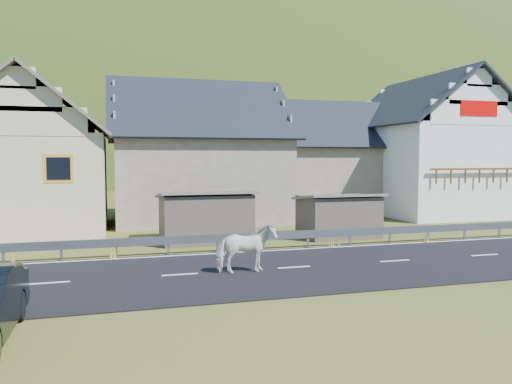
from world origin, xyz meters
name	(u,v)px	position (x,y,z in m)	size (l,w,h in m)	color
ground	(294,268)	(0.00, 0.00, 0.00)	(160.00, 160.00, 0.00)	#3F441B
road	(294,268)	(0.00, 0.00, 0.02)	(60.00, 7.00, 0.04)	black
lane_markings	(294,267)	(0.00, 0.00, 0.04)	(60.00, 6.60, 0.01)	silver
guardrail	(264,237)	(0.00, 3.68, 0.56)	(28.10, 0.09, 0.75)	#93969B
shed_left	(205,218)	(-2.00, 6.50, 1.10)	(4.30, 3.30, 2.40)	brown
shed_right	(338,216)	(4.50, 6.00, 1.00)	(3.80, 2.90, 2.20)	brown
house_cream	(34,148)	(-10.00, 12.00, 4.36)	(7.80, 9.80, 8.30)	beige
house_stone_a	(197,146)	(-1.00, 15.00, 4.63)	(10.80, 9.80, 8.90)	gray
house_stone_b	(330,153)	(9.00, 17.00, 4.24)	(9.80, 8.80, 8.10)	gray
house_white	(427,140)	(15.00, 14.00, 5.06)	(8.80, 10.80, 9.70)	white
mountain	(145,219)	(5.00, 180.00, -20.00)	(440.00, 280.00, 260.00)	#233E17
horse	(246,248)	(-1.84, -0.35, 0.87)	(1.96, 0.89, 1.65)	white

